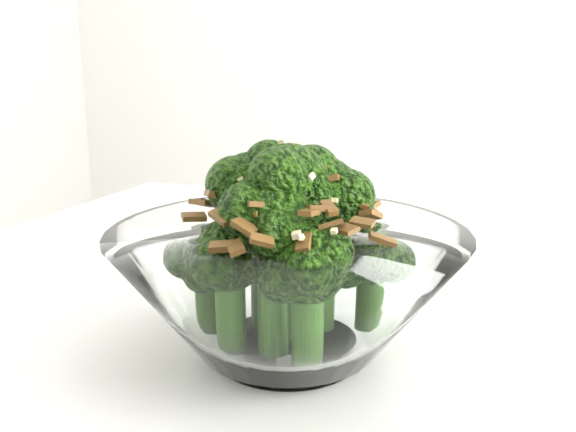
% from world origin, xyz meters
% --- Properties ---
extents(table, '(1.21, 0.82, 0.75)m').
position_xyz_m(table, '(0.13, -0.14, 0.68)').
color(table, white).
rests_on(table, ground).
extents(broccoli_dish, '(0.25, 0.25, 0.16)m').
position_xyz_m(broccoli_dish, '(-0.02, -0.24, 0.81)').
color(broccoli_dish, white).
rests_on(broccoli_dish, table).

